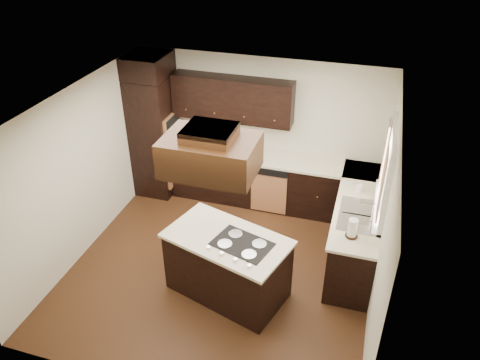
{
  "coord_description": "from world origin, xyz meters",
  "views": [
    {
      "loc": [
        1.74,
        -4.86,
        4.67
      ],
      "look_at": [
        0.1,
        0.6,
        1.15
      ],
      "focal_mm": 35.0,
      "sensor_mm": 36.0,
      "label": 1
    }
  ],
  "objects_px": {
    "range_hood": "(210,155)",
    "island": "(228,266)",
    "oven_column": "(155,136)",
    "spice_rack": "(235,146)"
  },
  "relations": [
    {
      "from": "oven_column",
      "to": "range_hood",
      "type": "xyz_separation_m",
      "value": [
        1.88,
        -2.25,
        1.1
      ]
    },
    {
      "from": "range_hood",
      "to": "spice_rack",
      "type": "relative_size",
      "value": 3.16
    },
    {
      "from": "range_hood",
      "to": "island",
      "type": "bearing_deg",
      "value": 39.75
    },
    {
      "from": "oven_column",
      "to": "island",
      "type": "relative_size",
      "value": 1.4
    },
    {
      "from": "island",
      "to": "range_hood",
      "type": "distance_m",
      "value": 1.73
    },
    {
      "from": "oven_column",
      "to": "island",
      "type": "height_order",
      "value": "oven_column"
    },
    {
      "from": "island",
      "to": "range_hood",
      "type": "height_order",
      "value": "range_hood"
    },
    {
      "from": "oven_column",
      "to": "island",
      "type": "xyz_separation_m",
      "value": [
        2.01,
        -2.14,
        -0.62
      ]
    },
    {
      "from": "oven_column",
      "to": "range_hood",
      "type": "distance_m",
      "value": 3.13
    },
    {
      "from": "spice_rack",
      "to": "island",
      "type": "bearing_deg",
      "value": -56.61
    }
  ]
}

